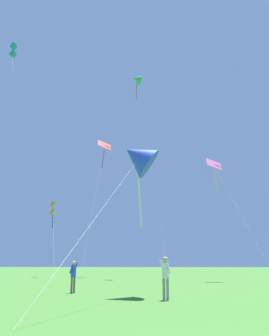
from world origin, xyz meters
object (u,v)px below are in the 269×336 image
object	(u,v)px
kite_red_high	(104,151)
kite_orange_box	(53,209)
person_with_spool	(165,274)
kite_teal_box	(13,52)
kite_green_small	(137,80)
kite_pink_low	(215,170)
kite_blue_delta	(138,157)
person_far_back	(73,274)

from	to	relation	value
kite_red_high	kite_orange_box	size ratio (longest dim) A/B	1.98
person_with_spool	kite_teal_box	bearing A→B (deg)	129.61
kite_green_small	kite_teal_box	bearing A→B (deg)	-142.55
kite_orange_box	kite_pink_low	world-z (taller)	kite_pink_low
kite_blue_delta	kite_green_small	world-z (taller)	kite_green_small
kite_teal_box	kite_orange_box	distance (m)	19.01
kite_orange_box	kite_pink_low	size ratio (longest dim) A/B	0.78
person_far_back	person_with_spool	bearing A→B (deg)	-37.69
kite_pink_low	person_far_back	distance (m)	21.03
person_far_back	kite_pink_low	bearing A→B (deg)	56.43
kite_pink_low	person_with_spool	distance (m)	22.14
kite_blue_delta	person_with_spool	size ratio (longest dim) A/B	6.32
kite_red_high	kite_pink_low	xyz separation A→B (m)	(12.65, -12.26, -5.97)
kite_teal_box	person_far_back	bearing A→B (deg)	-54.47
kite_teal_box	kite_pink_low	size ratio (longest dim) A/B	2.08
kite_teal_box	kite_pink_low	bearing A→B (deg)	2.81
kite_blue_delta	person_far_back	bearing A→B (deg)	164.76
kite_orange_box	person_with_spool	xyz separation A→B (m)	(12.84, -29.42, -7.13)
kite_red_high	kite_green_small	xyz separation A→B (m)	(4.66, -3.42, 8.77)
kite_green_small	person_with_spool	distance (m)	37.02
kite_red_high	person_with_spool	xyz separation A→B (m)	(6.86, -31.50, -15.26)
kite_blue_delta	person_far_back	size ratio (longest dim) A/B	6.87
kite_teal_box	kite_red_high	distance (m)	17.15
kite_pink_low	kite_red_high	bearing A→B (deg)	135.90
kite_teal_box	kite_blue_delta	size ratio (longest dim) A/B	2.22
kite_pink_low	kite_blue_delta	bearing A→B (deg)	-112.93
kite_blue_delta	kite_red_high	xyz separation A→B (m)	(-5.63, 28.86, 9.39)
kite_green_small	person_with_spool	bearing A→B (deg)	-85.52
kite_green_small	kite_pink_low	distance (m)	18.95
kite_blue_delta	person_far_back	distance (m)	6.91
person_far_back	kite_teal_box	bearing A→B (deg)	125.53
kite_green_small	kite_red_high	bearing A→B (deg)	143.73
kite_green_small	kite_pink_low	bearing A→B (deg)	-47.88
kite_green_small	kite_pink_low	size ratio (longest dim) A/B	2.21
kite_teal_box	kite_red_high	xyz separation A→B (m)	(8.22, 13.28, -7.07)
kite_orange_box	person_with_spool	size ratio (longest dim) A/B	5.23
kite_blue_delta	kite_pink_low	distance (m)	18.35
kite_blue_delta	kite_orange_box	xyz separation A→B (m)	(-11.61, 26.78, 1.26)
kite_teal_box	kite_orange_box	size ratio (longest dim) A/B	2.68
kite_red_high	kite_orange_box	xyz separation A→B (m)	(-5.99, -2.08, -8.13)
kite_blue_delta	person_with_spool	world-z (taller)	kite_blue_delta
kite_pink_low	person_far_back	xyz separation A→B (m)	(-10.41, -15.68, -9.38)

